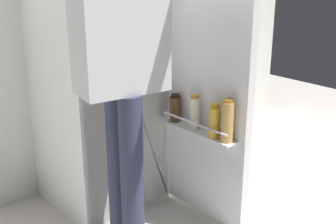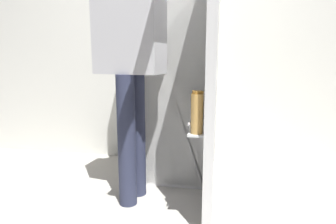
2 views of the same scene
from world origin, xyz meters
TOP-DOWN VIEW (x-y plane):
  - ground_plane at (0.00, 0.00)m, footprint 6.95×6.95m
  - kitchen_wall at (0.00, 0.91)m, footprint 4.40×0.10m
  - refrigerator at (0.03, 0.50)m, footprint 0.68×1.21m
  - person at (-0.18, 0.03)m, footprint 0.57×0.81m

SIDE VIEW (x-z plane):
  - ground_plane at x=0.00m, z-range 0.00..0.00m
  - refrigerator at x=0.03m, z-range 0.00..1.79m
  - person at x=-0.18m, z-range 0.19..1.94m
  - kitchen_wall at x=0.00m, z-range 0.00..2.66m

